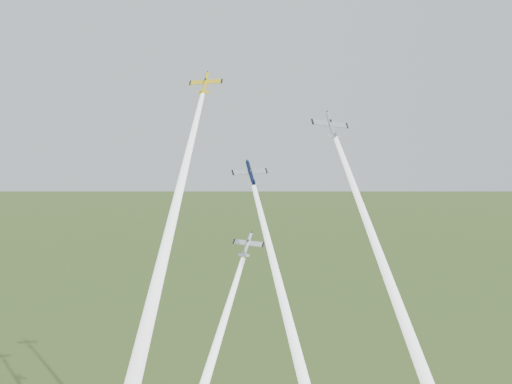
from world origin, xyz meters
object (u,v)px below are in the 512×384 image
Objects in this scene: plane_navy at (251,173)px; plane_silver_right at (331,125)px; plane_silver_low at (247,245)px; plane_yellow at (205,83)px.

plane_navy is 0.90× the size of plane_silver_right.
plane_navy is 19.70m from plane_silver_right.
plane_navy is 14.68m from plane_silver_low.
plane_silver_right reaches higher than plane_silver_low.
plane_yellow is at bearing 120.61° from plane_navy.
plane_yellow is 35.85m from plane_silver_low.
plane_yellow is 0.87× the size of plane_silver_right.
plane_silver_low is (-17.33, -4.94, -24.38)m from plane_silver_right.
plane_silver_right is (16.70, 3.67, 9.77)m from plane_navy.
plane_silver_right is at bearing -7.86° from plane_navy.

